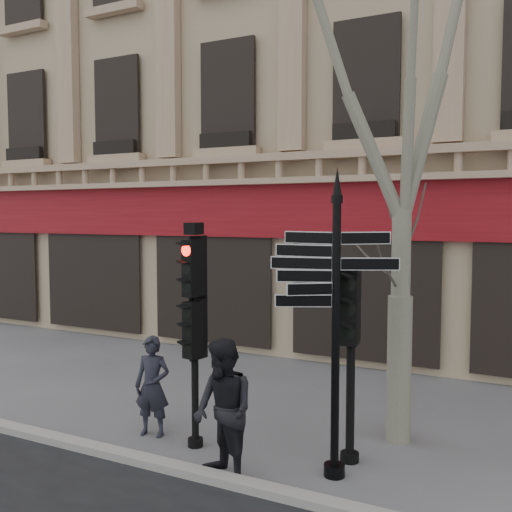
% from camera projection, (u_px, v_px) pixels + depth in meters
% --- Properties ---
extents(ground, '(80.00, 80.00, 0.00)m').
position_uv_depth(ground, '(271.00, 446.00, 8.65)').
color(ground, '#595A5E').
rests_on(ground, ground).
extents(kerb, '(80.00, 0.25, 0.12)m').
position_uv_depth(kerb, '(225.00, 480.00, 7.40)').
color(kerb, '#999690').
rests_on(kerb, ground).
extents(building, '(28.00, 15.52, 18.00)m').
position_uv_depth(building, '(430.00, 51.00, 19.11)').
color(building, tan).
rests_on(building, ground).
extents(fingerpost, '(2.12, 2.12, 4.12)m').
position_uv_depth(fingerpost, '(336.00, 271.00, 7.45)').
color(fingerpost, black).
rests_on(fingerpost, ground).
extents(traffic_signal_main, '(0.41, 0.32, 3.39)m').
position_uv_depth(traffic_signal_main, '(194.00, 306.00, 8.48)').
color(traffic_signal_main, black).
rests_on(traffic_signal_main, ground).
extents(traffic_signal_secondary, '(0.50, 0.38, 2.75)m').
position_uv_depth(traffic_signal_secondary, '(351.00, 328.00, 7.96)').
color(traffic_signal_secondary, black).
rests_on(traffic_signal_secondary, ground).
extents(plane_tree, '(3.30, 3.30, 8.76)m').
position_uv_depth(plane_tree, '(405.00, 35.00, 8.39)').
color(plane_tree, gray).
rests_on(plane_tree, ground).
extents(pedestrian_a, '(0.65, 0.50, 1.59)m').
position_uv_depth(pedestrian_a, '(152.00, 386.00, 9.01)').
color(pedestrian_a, '#21212C').
rests_on(pedestrian_a, ground).
extents(pedestrian_b, '(1.15, 1.08, 1.88)m').
position_uv_depth(pedestrian_b, '(224.00, 411.00, 7.45)').
color(pedestrian_b, black).
rests_on(pedestrian_b, ground).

